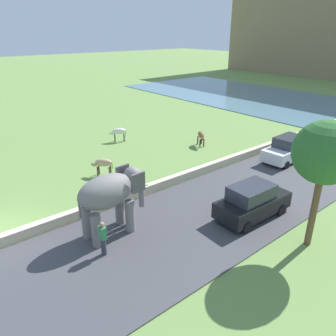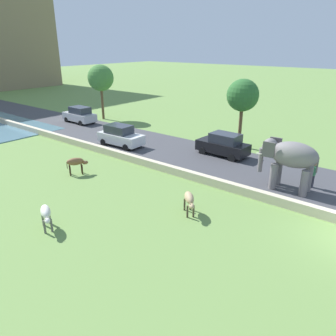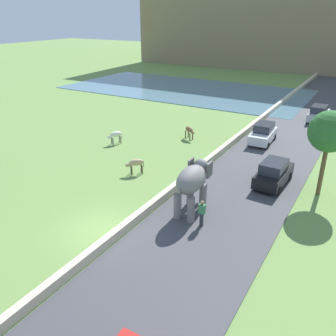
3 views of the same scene
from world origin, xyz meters
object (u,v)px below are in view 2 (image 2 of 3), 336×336
object	(u,v)px
person_beside_elephant	(313,175)
car_black	(223,145)
car_silver	(80,115)
cow_brown	(76,162)
cow_white	(46,213)
car_white	(120,136)
elephant	(289,157)
cow_tan	(189,199)

from	to	relation	value
person_beside_elephant	car_black	world-z (taller)	car_black
car_silver	cow_brown	size ratio (longest dim) A/B	2.96
car_silver	cow_white	distance (m)	22.05
car_white	cow_brown	bearing A→B (deg)	-159.38
person_beside_elephant	car_white	xyz separation A→B (m)	(-1.17, 15.26, 0.03)
car_white	elephant	bearing A→B (deg)	-90.04
cow_tan	car_silver	bearing A→B (deg)	66.37
car_white	cow_white	xyz separation A→B (m)	(-11.35, -6.95, -0.06)
car_white	cow_white	world-z (taller)	car_white
cow_white	car_silver	bearing A→B (deg)	48.89
person_beside_elephant	car_black	distance (m)	7.46
car_white	cow_tan	distance (m)	12.83
car_white	cow_tan	world-z (taller)	car_white
cow_brown	car_white	bearing A→B (deg)	20.62
elephant	car_black	distance (m)	6.90
elephant	cow_white	world-z (taller)	elephant
car_silver	car_black	bearing A→B (deg)	-90.00
car_black	car_silver	world-z (taller)	same
car_silver	cow_tan	size ratio (longest dim) A/B	3.26
elephant	car_silver	bearing A→B (deg)	82.43
car_black	car_silver	distance (m)	17.74
car_white	car_silver	xyz separation A→B (m)	(3.15, 9.67, 0.00)
person_beside_elephant	car_black	size ratio (longest dim) A/B	0.40
car_black	car_white	bearing A→B (deg)	111.32
person_beside_elephant	car_silver	xyz separation A→B (m)	(1.98, 24.93, 0.03)
cow_white	cow_brown	xyz separation A→B (m)	(5.10, 4.60, 0.00)
elephant	car_black	xyz separation A→B (m)	(3.16, 6.03, -1.14)
car_white	car_silver	bearing A→B (deg)	71.95
cow_white	person_beside_elephant	bearing A→B (deg)	-33.58
cow_tan	cow_brown	distance (m)	8.98
car_white	car_silver	world-z (taller)	same
person_beside_elephant	cow_brown	bearing A→B (deg)	119.88
person_beside_elephant	car_silver	world-z (taller)	car_silver
cow_white	elephant	bearing A→B (deg)	-32.26
car_black	cow_tan	world-z (taller)	car_black
car_white	car_silver	size ratio (longest dim) A/B	1.01
car_silver	cow_brown	distance (m)	15.26
cow_white	cow_tan	bearing A→B (deg)	-39.48
person_beside_elephant	cow_white	size ratio (longest dim) A/B	1.17
car_black	cow_tan	bearing A→B (deg)	-160.50
car_white	cow_tan	size ratio (longest dim) A/B	3.28
car_white	car_black	xyz separation A→B (m)	(3.15, -8.07, 0.00)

